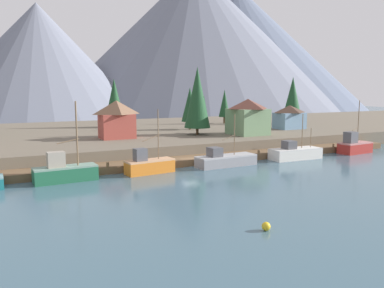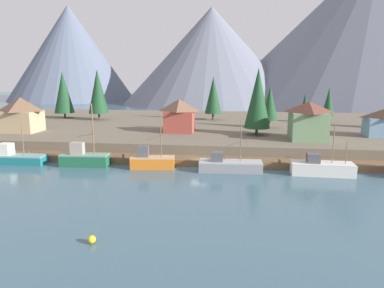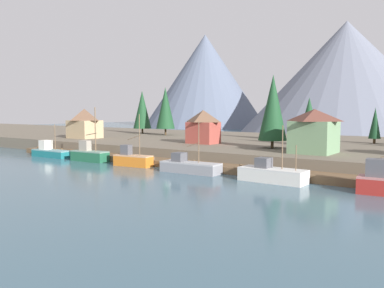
{
  "view_description": "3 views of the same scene",
  "coord_description": "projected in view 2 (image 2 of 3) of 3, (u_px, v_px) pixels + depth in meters",
  "views": [
    {
      "loc": [
        -24.36,
        -49.51,
        10.93
      ],
      "look_at": [
        0.97,
        1.6,
        3.02
      ],
      "focal_mm": 36.56,
      "sensor_mm": 36.0,
      "label": 1
    },
    {
      "loc": [
        5.76,
        -51.61,
        13.84
      ],
      "look_at": [
        -1.22,
        1.17,
        3.33
      ],
      "focal_mm": 32.85,
      "sensor_mm": 36.0,
      "label": 2
    },
    {
      "loc": [
        38.63,
        -48.23,
        8.97
      ],
      "look_at": [
        1.39,
        3.34,
        3.68
      ],
      "focal_mm": 37.38,
      "sensor_mm": 36.0,
      "label": 3
    }
  ],
  "objects": [
    {
      "name": "ground_plane",
      "position": [
        210.0,
        145.0,
        73.17
      ],
      "size": [
        400.0,
        400.0,
        1.0
      ],
      "primitive_type": "cube",
      "color": "#3D5B6B"
    },
    {
      "name": "mountain_central_peak",
      "position": [
        211.0,
        56.0,
        173.08
      ],
      "size": [
        86.75,
        86.75,
        46.24
      ],
      "primitive_type": "cone",
      "color": "slate",
      "rests_on": "ground_plane"
    },
    {
      "name": "conifer_mid_right",
      "position": [
        305.0,
        105.0,
        85.39
      ],
      "size": [
        2.3,
        2.3,
        7.13
      ],
      "color": "#4C3823",
      "rests_on": "shoreline_bank"
    },
    {
      "name": "fishing_boat_white",
      "position": [
        321.0,
        168.0,
        49.41
      ],
      "size": [
        8.59,
        3.3,
        7.19
      ],
      "rotation": [
        0.0,
        0.0,
        -0.03
      ],
      "color": "silver",
      "rests_on": "ground_plane"
    },
    {
      "name": "fishing_boat_grey",
      "position": [
        229.0,
        165.0,
        51.1
      ],
      "size": [
        9.23,
        3.29,
        7.45
      ],
      "rotation": [
        0.0,
        0.0,
        0.05
      ],
      "color": "gray",
      "rests_on": "ground_plane"
    },
    {
      "name": "house_green",
      "position": [
        308.0,
        120.0,
        62.02
      ],
      "size": [
        6.35,
        6.95,
        6.76
      ],
      "color": "#6B8E66",
      "rests_on": "shoreline_bank"
    },
    {
      "name": "dock",
      "position": [
        200.0,
        161.0,
        55.46
      ],
      "size": [
        80.0,
        4.0,
        1.6
      ],
      "color": "brown",
      "rests_on": "ground_plane"
    },
    {
      "name": "conifer_mid_left",
      "position": [
        329.0,
        102.0,
        83.31
      ],
      "size": [
        2.85,
        2.85,
        8.52
      ],
      "color": "#4C3823",
      "rests_on": "shoreline_bank"
    },
    {
      "name": "house_blue",
      "position": [
        383.0,
        123.0,
        65.29
      ],
      "size": [
        6.3,
        4.61,
        5.14
      ],
      "color": "#6689A8",
      "rests_on": "shoreline_bank"
    },
    {
      "name": "shoreline_bank",
      "position": [
        214.0,
        128.0,
        84.5
      ],
      "size": [
        400.0,
        56.0,
        2.5
      ],
      "primitive_type": "cube",
      "color": "#665B4C",
      "rests_on": "ground_plane"
    },
    {
      "name": "mountain_west_peak",
      "position": [
        71.0,
        53.0,
        195.76
      ],
      "size": [
        68.92,
        68.92,
        51.44
      ],
      "primitive_type": "cone",
      "color": "slate",
      "rests_on": "ground_plane"
    },
    {
      "name": "conifer_centre",
      "position": [
        63.0,
        92.0,
        92.4
      ],
      "size": [
        5.14,
        5.14,
        12.19
      ],
      "color": "#4C3823",
      "rests_on": "shoreline_bank"
    },
    {
      "name": "mountain_east_peak",
      "position": [
        375.0,
        26.0,
        176.4
      ],
      "size": [
        156.15,
        156.15,
        75.65
      ],
      "primitive_type": "cone",
      "color": "slate",
      "rests_on": "ground_plane"
    },
    {
      "name": "fishing_boat_orange",
      "position": [
        152.0,
        161.0,
        52.72
      ],
      "size": [
        6.72,
        2.99,
        8.43
      ],
      "rotation": [
        0.0,
        0.0,
        0.12
      ],
      "color": "#CC6B1E",
      "rests_on": "ground_plane"
    },
    {
      "name": "house_tan",
      "position": [
        21.0,
        114.0,
        70.56
      ],
      "size": [
        7.16,
        5.93,
        6.97
      ],
      "color": "tan",
      "rests_on": "shoreline_bank"
    },
    {
      "name": "conifer_back_right",
      "position": [
        98.0,
        91.0,
        88.83
      ],
      "size": [
        5.01,
        5.01,
        12.74
      ],
      "color": "#4C3823",
      "rests_on": "shoreline_bank"
    },
    {
      "name": "fishing_boat_teal",
      "position": [
        15.0,
        157.0,
        55.64
      ],
      "size": [
        9.17,
        2.88,
        6.38
      ],
      "rotation": [
        0.0,
        0.0,
        0.03
      ],
      "color": "#196B70",
      "rests_on": "ground_plane"
    },
    {
      "name": "conifer_near_right",
      "position": [
        258.0,
        98.0,
        66.37
      ],
      "size": [
        4.95,
        4.95,
        12.72
      ],
      "color": "#4C3823",
      "rests_on": "shoreline_bank"
    },
    {
      "name": "house_red",
      "position": [
        179.0,
        115.0,
        70.02
      ],
      "size": [
        6.0,
        4.47,
        6.64
      ],
      "color": "#9E4238",
      "rests_on": "shoreline_bank"
    },
    {
      "name": "channel_buoy",
      "position": [
        92.0,
        239.0,
        29.28
      ],
      "size": [
        0.7,
        0.7,
        0.7
      ],
      "primitive_type": "sphere",
      "color": "gold",
      "rests_on": "ground_plane"
    },
    {
      "name": "conifer_near_left",
      "position": [
        213.0,
        95.0,
        88.85
      ],
      "size": [
        4.26,
        4.26,
        10.97
      ],
      "color": "#4C3823",
      "rests_on": "shoreline_bank"
    },
    {
      "name": "conifer_back_left",
      "position": [
        270.0,
        103.0,
        75.49
      ],
      "size": [
        3.69,
        3.69,
        9.01
      ],
      "color": "#4C3823",
      "rests_on": "shoreline_bank"
    },
    {
      "name": "fishing_boat_green",
      "position": [
        84.0,
        158.0,
        54.13
      ],
      "size": [
        7.49,
        2.89,
        9.63
      ],
      "rotation": [
        0.0,
        0.0,
        0.06
      ],
      "color": "#1E5B3D",
      "rests_on": "ground_plane"
    }
  ]
}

